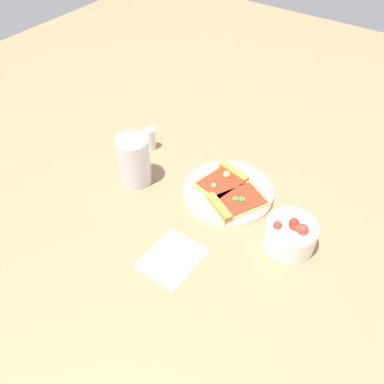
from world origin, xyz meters
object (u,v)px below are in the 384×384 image
plate (228,192)px  pizza_slice_far (223,180)px  paper_napkin (172,258)px  pizza_slice_near (235,203)px  salad_bowl (291,234)px  pepper_shaker (150,137)px  soda_glass (134,163)px

plate → pizza_slice_far: (0.03, -0.02, 0.01)m
paper_napkin → pizza_slice_far: bearing=-83.1°
pizza_slice_near → salad_bowl: (-0.15, 0.03, 0.02)m
pizza_slice_near → pepper_shaker: bearing=-12.2°
pizza_slice_far → plate: bearing=145.7°
pizza_slice_near → paper_napkin: (0.03, 0.20, -0.02)m
plate → pizza_slice_near: size_ratio=1.42×
soda_glass → paper_napkin: (-0.22, 0.14, -0.06)m
plate → pepper_shaker: 0.28m
pizza_slice_far → paper_napkin: 0.26m
pizza_slice_near → pizza_slice_far: pizza_slice_far is taller
pizza_slice_far → salad_bowl: bearing=160.4°
pizza_slice_near → soda_glass: (0.26, 0.06, 0.04)m
plate → pepper_shaker: bearing=-7.1°
salad_bowl → pepper_shaker: size_ratio=1.48×
paper_napkin → plate: bearing=-88.9°
pizza_slice_far → pepper_shaker: pepper_shaker is taller
paper_napkin → pepper_shaker: 0.39m
pizza_slice_far → salad_bowl: salad_bowl is taller
plate → pizza_slice_far: size_ratio=1.66×
plate → salad_bowl: (-0.19, 0.06, 0.03)m
plate → soda_glass: bearing=22.5°
paper_napkin → salad_bowl: bearing=-136.7°
soda_glass → paper_napkin: bearing=147.2°
plate → pizza_slice_near: 0.05m
salad_bowl → soda_glass: 0.41m
pepper_shaker → pizza_slice_far: bearing=176.3°
pizza_slice_far → paper_napkin: bearing=96.9°
pizza_slice_far → soda_glass: size_ratio=1.05×
pizza_slice_far → soda_glass: soda_glass is taller
pizza_slice_near → pepper_shaker: pepper_shaker is taller
plate → pizza_slice_near: pizza_slice_near is taller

